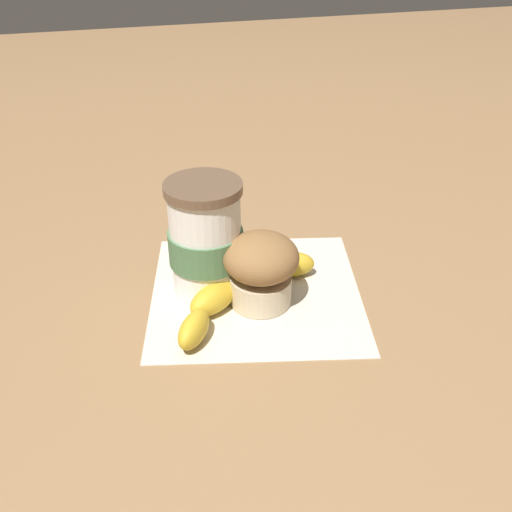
% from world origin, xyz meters
% --- Properties ---
extents(ground_plane, '(3.00, 3.00, 0.00)m').
position_xyz_m(ground_plane, '(0.00, 0.00, 0.00)').
color(ground_plane, '#936D47').
extents(paper_napkin, '(0.28, 0.28, 0.00)m').
position_xyz_m(paper_napkin, '(0.00, 0.00, 0.00)').
color(paper_napkin, beige).
rests_on(paper_napkin, ground_plane).
extents(coffee_cup, '(0.08, 0.08, 0.13)m').
position_xyz_m(coffee_cup, '(-0.05, 0.02, 0.06)').
color(coffee_cup, white).
rests_on(coffee_cup, paper_napkin).
extents(muffin, '(0.08, 0.08, 0.08)m').
position_xyz_m(muffin, '(-0.00, -0.02, 0.05)').
color(muffin, beige).
rests_on(muffin, paper_napkin).
extents(banana, '(0.19, 0.14, 0.03)m').
position_xyz_m(banana, '(-0.02, -0.01, 0.02)').
color(banana, gold).
rests_on(banana, paper_napkin).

